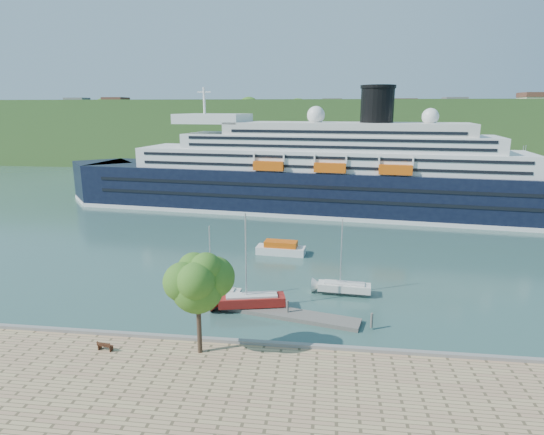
{
  "coord_description": "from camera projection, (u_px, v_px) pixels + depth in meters",
  "views": [
    {
      "loc": [
        9.75,
        -35.75,
        21.09
      ],
      "look_at": [
        1.39,
        30.0,
        5.09
      ],
      "focal_mm": 30.0,
      "sensor_mm": 36.0,
      "label": 1
    }
  ],
  "objects": [
    {
      "name": "sailboat_red",
      "position": [
        251.0,
        265.0,
        47.69
      ],
      "size": [
        8.16,
        3.91,
        10.16
      ],
      "primitive_type": null,
      "rotation": [
        0.0,
        0.0,
        0.23
      ],
      "color": "maroon",
      "rests_on": "ground"
    },
    {
      "name": "ground",
      "position": [
        214.0,
        350.0,
        40.61
      ],
      "size": [
        400.0,
        400.0,
        0.0
      ],
      "primitive_type": "plane",
      "color": "#2C4E49",
      "rests_on": "ground"
    },
    {
      "name": "sailboat_white_far",
      "position": [
        345.0,
        259.0,
        51.82
      ],
      "size": [
        6.8,
        2.33,
        8.63
      ],
      "primitive_type": null,
      "rotation": [
        0.0,
        0.0,
        -0.07
      ],
      "color": "silver",
      "rests_on": "ground"
    },
    {
      "name": "park_bench",
      "position": [
        105.0,
        345.0,
        38.62
      ],
      "size": [
        1.46,
        0.78,
        0.89
      ],
      "primitive_type": null,
      "rotation": [
        0.0,
        0.0,
        -0.16
      ],
      "color": "#452513",
      "rests_on": "promenade"
    },
    {
      "name": "cruise_ship",
      "position": [
        315.0,
        150.0,
        92.89
      ],
      "size": [
        114.65,
        29.34,
        25.49
      ],
      "primitive_type": null,
      "rotation": [
        0.0,
        0.0,
        -0.11
      ],
      "color": "black",
      "rests_on": "ground"
    },
    {
      "name": "quay_coping",
      "position": [
        213.0,
        340.0,
        40.15
      ],
      "size": [
        220.0,
        0.5,
        0.3
      ],
      "primitive_type": "cube",
      "color": "slate",
      "rests_on": "promenade"
    },
    {
      "name": "floating_pontoon",
      "position": [
        268.0,
        311.0,
        48.01
      ],
      "size": [
        19.47,
        6.69,
        0.43
      ],
      "primitive_type": null,
      "rotation": [
        0.0,
        0.0,
        -0.23
      ],
      "color": "slate",
      "rests_on": "ground"
    },
    {
      "name": "sailboat_white_near",
      "position": [
        214.0,
        265.0,
        50.32
      ],
      "size": [
        6.4,
        1.84,
        8.24
      ],
      "primitive_type": null,
      "rotation": [
        0.0,
        0.0,
        -0.01
      ],
      "color": "silver",
      "rests_on": "ground"
    },
    {
      "name": "tender_launch",
      "position": [
        281.0,
        248.0,
        67.18
      ],
      "size": [
        7.43,
        3.11,
        2.0
      ],
      "primitive_type": null,
      "rotation": [
        0.0,
        0.0,
        -0.09
      ],
      "color": "#D5530C",
      "rests_on": "ground"
    },
    {
      "name": "promenade_tree",
      "position": [
        198.0,
        299.0,
        37.3
      ],
      "size": [
        5.78,
        5.78,
        9.57
      ],
      "primitive_type": null,
      "color": "#295C18",
      "rests_on": "promenade"
    },
    {
      "name": "far_hillside",
      "position": [
        305.0,
        132.0,
        177.63
      ],
      "size": [
        400.0,
        50.0,
        24.0
      ],
      "primitive_type": "cube",
      "color": "#2D5923",
      "rests_on": "ground"
    }
  ]
}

